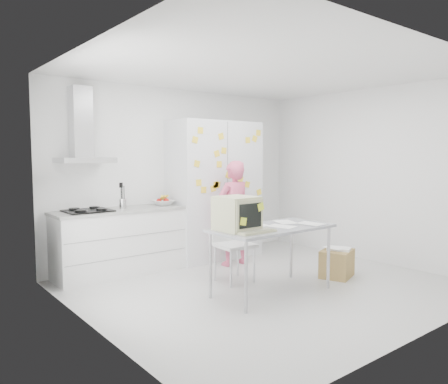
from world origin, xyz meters
TOP-DOWN VIEW (x-y plane):
  - floor at (0.00, 0.00)m, footprint 4.50×4.00m
  - walls at (0.00, 0.72)m, footprint 4.52×4.01m
  - ceiling at (0.00, 0.00)m, footprint 4.50×4.00m
  - counter_run at (-1.20, 1.70)m, footprint 1.84×0.63m
  - range_hood at (-1.65, 1.84)m, footprint 0.70×0.48m
  - tall_cabinet at (0.45, 1.67)m, footprint 1.50×0.68m
  - person at (0.36, 1.10)m, footprint 0.59×0.39m
  - desk at (-0.45, -0.19)m, footprint 1.51×0.77m
  - chair at (-0.18, 0.49)m, footprint 0.49×0.49m
  - cardboard_box at (1.06, -0.29)m, footprint 0.57×0.51m

SIDE VIEW (x-z plane):
  - floor at x=0.00m, z-range -0.02..0.00m
  - cardboard_box at x=1.06m, z-range -0.01..0.40m
  - counter_run at x=-1.20m, z-range -0.17..1.11m
  - chair at x=-0.18m, z-range 0.07..1.08m
  - person at x=0.36m, z-range 0.00..1.58m
  - desk at x=-0.45m, z-range 0.31..1.51m
  - tall_cabinet at x=0.45m, z-range 0.00..2.20m
  - walls at x=0.00m, z-range 0.00..2.70m
  - range_hood at x=-1.65m, z-range 1.45..2.46m
  - ceiling at x=0.00m, z-range 2.69..2.71m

